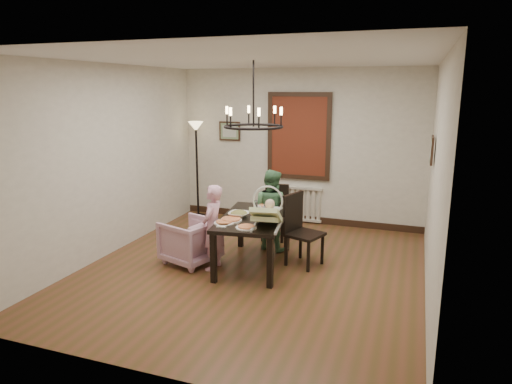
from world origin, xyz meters
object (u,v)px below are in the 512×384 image
Objects in this scene: floor_lamp at (197,171)px; chair_right at (305,230)px; armchair at (190,241)px; seated_man at (271,216)px; chair_far at (275,213)px; drinking_glass at (257,214)px; baby_bouncer at (266,214)px; dining_table at (254,222)px; elderly_woman at (213,235)px.

chair_right is at bearing -34.23° from floor_lamp.
seated_man reaches higher than armchair.
armchair is at bearing -65.94° from floor_lamp.
chair_far is 6.64× the size of drinking_glass.
baby_bouncer is at bearing 119.47° from seated_man.
dining_table is at bearing 132.06° from drinking_glass.
dining_table is 0.20m from drinking_glass.
chair_far is at bearing 162.91° from elderly_woman.
armchair is at bearing -173.75° from dining_table.
chair_right reaches higher than dining_table.
dining_table is 0.74m from seated_man.
drinking_glass is at bearing 138.86° from chair_right.
chair_right is at bearing 12.35° from dining_table.
elderly_woman is 0.55× the size of floor_lamp.
drinking_glass is at bearing 116.60° from baby_bouncer.
dining_table is 0.96m from armchair.
elderly_woman is 1.73× the size of baby_bouncer.
seated_man is (0.50, 1.05, 0.03)m from elderly_woman.
elderly_woman reaches higher than drinking_glass.
chair_right is at bearing -56.87° from chair_far.
chair_far is 0.92× the size of elderly_woman.
baby_bouncer is 0.32× the size of floor_lamp.
floor_lamp reaches higher than seated_man.
dining_table is at bearing 118.10° from baby_bouncer.
armchair is (-1.56, -0.45, -0.19)m from chair_right.
elderly_woman is (-0.42, -1.50, 0.04)m from chair_far.
baby_bouncer is (0.31, -1.17, 0.38)m from seated_man.
floor_lamp is at bearing 126.25° from dining_table.
seated_man reaches higher than elderly_woman.
floor_lamp reaches higher than baby_bouncer.
floor_lamp is (-1.88, 1.23, 0.38)m from seated_man.
armchair is 1.08m from drinking_glass.
chair_far is at bearing 167.51° from armchair.
chair_right is 7.53× the size of drinking_glass.
chair_right reaches higher than armchair.
drinking_glass is at bearing -88.22° from chair_far.
drinking_glass is at bearing 109.17° from seated_man.
baby_bouncer is at bearing 97.60° from armchair.
baby_bouncer is 4.18× the size of drinking_glass.
armchair is at bearing -125.41° from chair_far.
chair_far is 1.28× the size of armchair.
drinking_glass is 2.83m from floor_lamp.
dining_table is 2.30× the size of armchair.
floor_lamp is at bearing 133.36° from drinking_glass.
drinking_glass is (0.57, 0.22, 0.29)m from elderly_woman.
chair_right is (0.74, -0.94, 0.06)m from chair_far.
floor_lamp is at bearing 151.72° from chair_far.
seated_man is (0.02, 0.73, -0.11)m from dining_table.
baby_bouncer is at bearing -60.03° from dining_table.
elderly_woman is 0.95× the size of seated_man.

